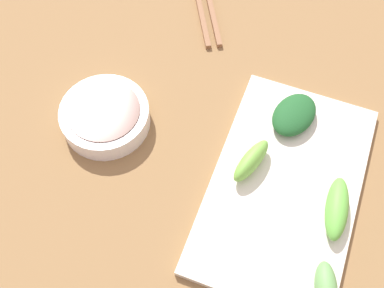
{
  "coord_description": "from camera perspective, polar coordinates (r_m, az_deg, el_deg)",
  "views": [
    {
      "loc": [
        0.1,
        -0.3,
        0.59
      ],
      "look_at": [
        -0.0,
        -0.02,
        0.05
      ],
      "focal_mm": 44.4,
      "sensor_mm": 36.0,
      "label": 1
    }
  ],
  "objects": [
    {
      "name": "broccoli_stalk_2",
      "position": [
        0.58,
        15.79,
        -16.34
      ],
      "size": [
        0.04,
        0.07,
        0.03
      ],
      "primitive_type": "ellipsoid",
      "rotation": [
        0.0,
        0.0,
        0.3
      ],
      "color": "#66A056",
      "rests_on": "serving_plate"
    },
    {
      "name": "sauce_bowl",
      "position": [
        0.67,
        -10.39,
        3.33
      ],
      "size": [
        0.12,
        0.12,
        0.03
      ],
      "color": "white",
      "rests_on": "tabletop"
    },
    {
      "name": "broccoli_leafy_1",
      "position": [
        0.66,
        12.16,
        3.46
      ],
      "size": [
        0.07,
        0.09,
        0.02
      ],
      "primitive_type": "ellipsoid",
      "rotation": [
        0.0,
        0.0,
        -0.3
      ],
      "color": "#1E5827",
      "rests_on": "serving_plate"
    },
    {
      "name": "broccoli_stalk_3",
      "position": [
        0.61,
        17.0,
        -7.41
      ],
      "size": [
        0.04,
        0.09,
        0.03
      ],
      "primitive_type": "ellipsoid",
      "rotation": [
        0.0,
        0.0,
        0.12
      ],
      "color": "#64B944",
      "rests_on": "serving_plate"
    },
    {
      "name": "serving_plate",
      "position": [
        0.63,
        11.04,
        -5.13
      ],
      "size": [
        0.19,
        0.31,
        0.01
      ],
      "primitive_type": "cube",
      "color": "silver",
      "rests_on": "tabletop"
    },
    {
      "name": "broccoli_stalk_0",
      "position": [
        0.62,
        7.12,
        -2.0
      ],
      "size": [
        0.04,
        0.07,
        0.03
      ],
      "primitive_type": "ellipsoid",
      "rotation": [
        0.0,
        0.0,
        -0.3
      ],
      "color": "#75BA46",
      "rests_on": "serving_plate"
    },
    {
      "name": "tabletop",
      "position": [
        0.66,
        1.0,
        -0.26
      ],
      "size": [
        2.1,
        2.1,
        0.02
      ],
      "primitive_type": "cube",
      "color": "olive",
      "rests_on": "ground"
    }
  ]
}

